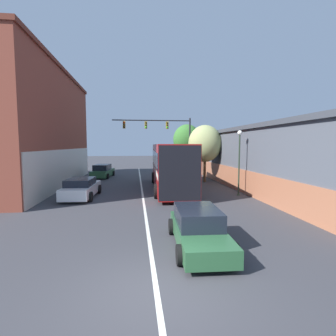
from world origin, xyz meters
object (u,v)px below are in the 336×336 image
object	(u,v)px
parked_car_left_mid	(103,171)
street_tree_near	(205,144)
parked_car_left_near	(81,188)
traffic_signal_gantry	(164,133)
bus	(171,164)
street_tree_far	(187,140)
street_lamp	(239,157)
hatchback_foreground	(198,228)

from	to	relation	value
parked_car_left_mid	street_tree_near	distance (m)	11.77
parked_car_left_near	traffic_signal_gantry	xyz separation A→B (m)	(6.97, 11.30, 4.30)
bus	street_tree_far	size ratio (longest dim) A/B	1.89
street_lamp	street_tree_near	xyz separation A→B (m)	(-0.63, 6.90, 0.99)
street_lamp	hatchback_foreground	bearing A→B (deg)	-119.93
parked_car_left_mid	hatchback_foreground	bearing A→B (deg)	-156.79
parked_car_left_near	street_tree_near	bearing A→B (deg)	-55.40
parked_car_left_mid	street_lamp	xyz separation A→B (m)	(10.89, -11.83, 2.04)
bus	parked_car_left_mid	world-z (taller)	bus
traffic_signal_gantry	street_lamp	xyz separation A→B (m)	(3.99, -11.88, -2.23)
bus	street_tree_far	world-z (taller)	street_tree_far
street_lamp	street_tree_near	size ratio (longest dim) A/B	0.84
street_tree_far	parked_car_left_mid	bearing A→B (deg)	-156.47
hatchback_foreground	parked_car_left_mid	xyz separation A→B (m)	(-5.82, 20.63, 0.05)
hatchback_foreground	parked_car_left_near	distance (m)	11.07
street_tree_near	street_lamp	bearing A→B (deg)	-84.75
hatchback_foreground	street_tree_far	world-z (taller)	street_tree_far
parked_car_left_mid	street_tree_near	size ratio (longest dim) A/B	0.89
parked_car_left_near	street_tree_near	xyz separation A→B (m)	(10.33, 6.32, 3.06)
hatchback_foreground	street_tree_near	bearing A→B (deg)	-13.24
street_tree_near	hatchback_foreground	bearing A→B (deg)	-105.78
parked_car_left_near	street_tree_far	xyz separation A→B (m)	(10.44, 15.77, 3.62)
parked_car_left_near	traffic_signal_gantry	world-z (taller)	traffic_signal_gantry
bus	street_lamp	distance (m)	5.51
parked_car_left_mid	street_lamp	distance (m)	16.20
hatchback_foreground	parked_car_left_mid	size ratio (longest dim) A/B	0.92
bus	street_tree_near	world-z (taller)	street_tree_near
parked_car_left_near	street_tree_far	bearing A→B (deg)	-30.40
parked_car_left_mid	street_lamp	bearing A→B (deg)	-129.90
traffic_signal_gantry	street_tree_near	bearing A→B (deg)	-56.00
parked_car_left_near	street_tree_far	distance (m)	19.25
bus	parked_car_left_mid	xyz separation A→B (m)	(-6.43, 8.66, -1.36)
street_tree_far	bus	bearing A→B (deg)	-106.62
parked_car_left_mid	traffic_signal_gantry	bearing A→B (deg)	-82.12
traffic_signal_gantry	street_lamp	distance (m)	12.73
hatchback_foreground	street_tree_far	size ratio (longest dim) A/B	0.72
traffic_signal_gantry	hatchback_foreground	bearing A→B (deg)	-92.98
street_lamp	street_tree_far	bearing A→B (deg)	91.83
parked_car_left_near	street_tree_far	size ratio (longest dim) A/B	0.75
parked_car_left_near	traffic_signal_gantry	bearing A→B (deg)	-28.54
street_lamp	street_tree_far	xyz separation A→B (m)	(-0.52, 16.34, 1.55)
parked_car_left_near	street_tree_far	world-z (taller)	street_tree_far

